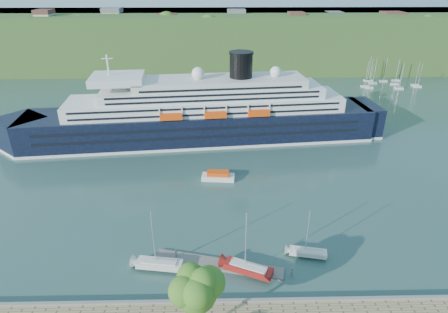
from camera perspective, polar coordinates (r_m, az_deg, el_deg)
ground at (r=53.73m, az=-1.83°, el=-21.82°), size 400.00×400.00×0.00m
far_hillside at (r=183.07m, az=-1.53°, el=17.43°), size 400.00×50.00×24.00m
quay_coping at (r=52.74m, az=-1.85°, el=-21.15°), size 220.00×0.50×0.30m
cruise_ship at (r=96.25m, az=-3.85°, el=8.90°), size 102.39×24.87×22.77m
promenade_tree at (r=45.80m, az=-4.26°, el=-20.97°), size 6.51×6.51×10.78m
floating_pontoon at (r=59.01m, az=-0.94°, el=-16.09°), size 19.90×7.07×0.44m
sailboat_white_near at (r=56.18m, az=-10.12°, el=-12.87°), size 7.80×3.18×9.79m
sailboat_red at (r=54.56m, az=3.88°, el=-13.56°), size 8.08×5.20×10.17m
sailboat_white_far at (r=59.48m, az=12.99°, el=-11.66°), size 6.55×2.99×8.17m
tender_launch at (r=80.03m, az=-0.90°, el=-2.92°), size 7.27×3.10×1.95m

